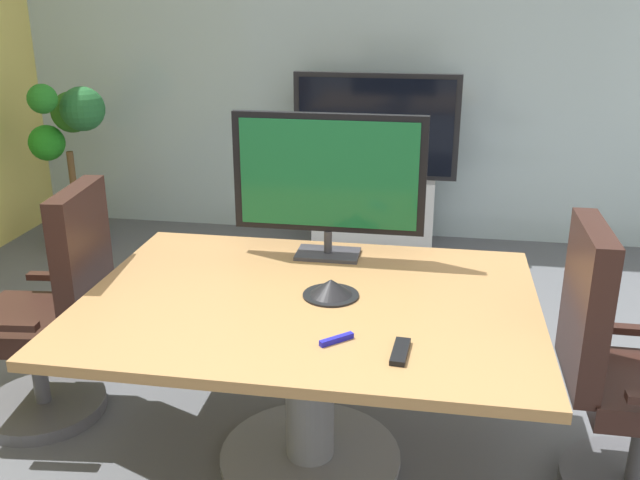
{
  "coord_description": "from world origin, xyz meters",
  "views": [
    {
      "loc": [
        0.32,
        -2.29,
        1.87
      ],
      "look_at": [
        -0.13,
        0.39,
        0.89
      ],
      "focal_mm": 39.29,
      "sensor_mm": 36.0,
      "label": 1
    }
  ],
  "objects_px": {
    "tv_monitor": "(329,177)",
    "conference_phone": "(331,289)",
    "office_chair_left": "(53,325)",
    "remote_control": "(400,352)",
    "office_chair_right": "(623,389)",
    "potted_plant": "(71,150)",
    "conference_table": "(310,341)",
    "wall_display_unit": "(374,190)"
  },
  "relations": [
    {
      "from": "tv_monitor",
      "to": "potted_plant",
      "type": "xyz_separation_m",
      "value": [
        -2.2,
        1.8,
        -0.35
      ]
    },
    {
      "from": "conference_table",
      "to": "potted_plant",
      "type": "relative_size",
      "value": 1.39
    },
    {
      "from": "office_chair_left",
      "to": "remote_control",
      "type": "height_order",
      "value": "office_chair_left"
    },
    {
      "from": "tv_monitor",
      "to": "office_chair_left",
      "type": "bearing_deg",
      "value": -164.75
    },
    {
      "from": "office_chair_left",
      "to": "potted_plant",
      "type": "height_order",
      "value": "potted_plant"
    },
    {
      "from": "potted_plant",
      "to": "conference_phone",
      "type": "distance_m",
      "value": 3.2
    },
    {
      "from": "conference_table",
      "to": "wall_display_unit",
      "type": "distance_m",
      "value": 2.64
    },
    {
      "from": "wall_display_unit",
      "to": "conference_phone",
      "type": "xyz_separation_m",
      "value": [
        0.07,
        -2.6,
        0.33
      ]
    },
    {
      "from": "tv_monitor",
      "to": "potted_plant",
      "type": "height_order",
      "value": "tv_monitor"
    },
    {
      "from": "office_chair_right",
      "to": "tv_monitor",
      "type": "xyz_separation_m",
      "value": [
        -1.19,
        0.46,
        0.65
      ]
    },
    {
      "from": "office_chair_right",
      "to": "remote_control",
      "type": "relative_size",
      "value": 6.41
    },
    {
      "from": "tv_monitor",
      "to": "remote_control",
      "type": "height_order",
      "value": "tv_monitor"
    },
    {
      "from": "conference_table",
      "to": "remote_control",
      "type": "xyz_separation_m",
      "value": [
        0.37,
        -0.38,
        0.2
      ]
    },
    {
      "from": "tv_monitor",
      "to": "remote_control",
      "type": "xyz_separation_m",
      "value": [
        0.37,
        -0.85,
        -0.35
      ]
    },
    {
      "from": "office_chair_right",
      "to": "potted_plant",
      "type": "xyz_separation_m",
      "value": [
        -3.4,
        2.26,
        0.3
      ]
    },
    {
      "from": "tv_monitor",
      "to": "wall_display_unit",
      "type": "bearing_deg",
      "value": 89.72
    },
    {
      "from": "conference_table",
      "to": "remote_control",
      "type": "distance_m",
      "value": 0.57
    },
    {
      "from": "office_chair_left",
      "to": "office_chair_right",
      "type": "height_order",
      "value": "same"
    },
    {
      "from": "office_chair_right",
      "to": "remote_control",
      "type": "height_order",
      "value": "office_chair_right"
    },
    {
      "from": "tv_monitor",
      "to": "potted_plant",
      "type": "bearing_deg",
      "value": 140.77
    },
    {
      "from": "conference_table",
      "to": "office_chair_left",
      "type": "distance_m",
      "value": 1.21
    },
    {
      "from": "office_chair_right",
      "to": "wall_display_unit",
      "type": "height_order",
      "value": "wall_display_unit"
    },
    {
      "from": "potted_plant",
      "to": "conference_table",
      "type": "bearing_deg",
      "value": -45.86
    },
    {
      "from": "office_chair_left",
      "to": "tv_monitor",
      "type": "xyz_separation_m",
      "value": [
        1.19,
        0.33,
        0.65
      ]
    },
    {
      "from": "conference_table",
      "to": "remote_control",
      "type": "bearing_deg",
      "value": -45.72
    },
    {
      "from": "conference_table",
      "to": "conference_phone",
      "type": "bearing_deg",
      "value": 22.53
    },
    {
      "from": "office_chair_right",
      "to": "wall_display_unit",
      "type": "bearing_deg",
      "value": 24.41
    },
    {
      "from": "conference_table",
      "to": "tv_monitor",
      "type": "relative_size",
      "value": 2.08
    },
    {
      "from": "tv_monitor",
      "to": "remote_control",
      "type": "distance_m",
      "value": 1.0
    },
    {
      "from": "wall_display_unit",
      "to": "remote_control",
      "type": "height_order",
      "value": "wall_display_unit"
    },
    {
      "from": "office_chair_left",
      "to": "wall_display_unit",
      "type": "bearing_deg",
      "value": 148.01
    },
    {
      "from": "tv_monitor",
      "to": "conference_phone",
      "type": "height_order",
      "value": "tv_monitor"
    },
    {
      "from": "tv_monitor",
      "to": "wall_display_unit",
      "type": "height_order",
      "value": "tv_monitor"
    },
    {
      "from": "potted_plant",
      "to": "remote_control",
      "type": "height_order",
      "value": "potted_plant"
    },
    {
      "from": "conference_table",
      "to": "wall_display_unit",
      "type": "xyz_separation_m",
      "value": [
        0.01,
        2.64,
        -0.11
      ]
    },
    {
      "from": "office_chair_right",
      "to": "potted_plant",
      "type": "bearing_deg",
      "value": 56.51
    },
    {
      "from": "office_chair_left",
      "to": "remote_control",
      "type": "distance_m",
      "value": 1.68
    },
    {
      "from": "office_chair_right",
      "to": "remote_control",
      "type": "bearing_deg",
      "value": 115.63
    },
    {
      "from": "wall_display_unit",
      "to": "potted_plant",
      "type": "distance_m",
      "value": 2.27
    },
    {
      "from": "office_chair_left",
      "to": "remote_control",
      "type": "xyz_separation_m",
      "value": [
        1.57,
        -0.53,
        0.3
      ]
    },
    {
      "from": "office_chair_left",
      "to": "remote_control",
      "type": "relative_size",
      "value": 6.41
    },
    {
      "from": "potted_plant",
      "to": "office_chair_right",
      "type": "bearing_deg",
      "value": -33.68
    }
  ]
}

